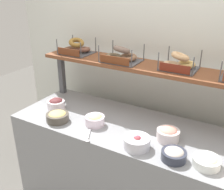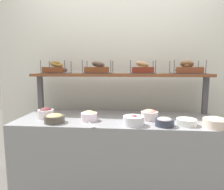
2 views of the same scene
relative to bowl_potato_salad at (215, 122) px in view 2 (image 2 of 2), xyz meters
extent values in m
cube|color=silver|center=(-0.82, 0.79, 0.30)|extent=(3.15, 0.06, 2.40)
cube|color=gray|center=(-0.82, 0.24, -0.47)|extent=(1.95, 0.70, 0.85)
cube|color=#4C4C51|center=(-1.73, 0.51, 0.15)|extent=(0.05, 0.05, 0.40)
cube|color=#4C4C51|center=(0.09, 0.51, 0.15)|extent=(0.05, 0.05, 0.40)
cube|color=brown|center=(-0.82, 0.51, 0.37)|extent=(1.91, 0.32, 0.03)
cylinder|color=beige|center=(0.00, 0.00, -0.01)|extent=(0.20, 0.20, 0.07)
ellipsoid|color=beige|center=(0.00, 0.00, 0.02)|extent=(0.15, 0.15, 0.05)
cylinder|color=white|center=(-0.22, 0.05, -0.02)|extent=(0.17, 0.17, 0.06)
ellipsoid|color=beige|center=(-0.22, 0.05, 0.01)|extent=(0.13, 0.13, 0.04)
cylinder|color=white|center=(-0.67, 0.01, -0.01)|extent=(0.18, 0.18, 0.08)
sphere|color=#8B424B|center=(-0.68, 0.01, 0.02)|extent=(0.04, 0.04, 0.04)
sphere|color=#A04058|center=(-0.67, 0.01, 0.02)|extent=(0.05, 0.05, 0.05)
sphere|color=#A23E45|center=(-0.66, 0.00, 0.02)|extent=(0.05, 0.05, 0.05)
cylinder|color=#333746|center=(-0.41, 0.01, -0.02)|extent=(0.16, 0.16, 0.06)
ellipsoid|color=#BDB1A8|center=(-0.41, 0.01, 0.01)|extent=(0.13, 0.13, 0.04)
cylinder|color=white|center=(-1.53, 0.18, 0.00)|extent=(0.15, 0.15, 0.08)
ellipsoid|color=brown|center=(-1.53, 0.18, 0.03)|extent=(0.12, 0.12, 0.06)
cylinder|color=white|center=(-0.52, 0.21, -0.01)|extent=(0.16, 0.16, 0.08)
ellipsoid|color=#F29987|center=(-0.52, 0.21, 0.03)|extent=(0.13, 0.13, 0.06)
cylinder|color=#524B41|center=(-1.39, 0.03, -0.01)|extent=(0.18, 0.18, 0.06)
ellipsoid|color=#D1BE6F|center=(-1.39, 0.03, 0.01)|extent=(0.14, 0.14, 0.05)
cylinder|color=white|center=(-1.09, 0.12, -0.01)|extent=(0.15, 0.15, 0.07)
ellipsoid|color=#F1E795|center=(-1.09, 0.12, 0.02)|extent=(0.12, 0.12, 0.05)
cube|color=#B7B7BC|center=(-1.05, -0.02, -0.04)|extent=(0.07, 0.13, 0.01)
ellipsoid|color=#B7B7BC|center=(-1.01, -0.10, -0.04)|extent=(0.04, 0.03, 0.01)
cube|color=#4C4C51|center=(-1.53, 0.52, 0.39)|extent=(0.27, 0.24, 0.01)
cylinder|color=#4C4C51|center=(-1.66, 0.40, 0.45)|extent=(0.01, 0.01, 0.14)
cylinder|color=#4C4C51|center=(-1.40, 0.40, 0.45)|extent=(0.01, 0.01, 0.14)
cylinder|color=#4C4C51|center=(-1.66, 0.63, 0.45)|extent=(0.01, 0.01, 0.14)
cylinder|color=#4C4C51|center=(-1.40, 0.63, 0.45)|extent=(0.01, 0.01, 0.14)
cube|color=brown|center=(-1.53, 0.40, 0.42)|extent=(0.23, 0.01, 0.06)
torus|color=brown|center=(-1.58, 0.49, 0.42)|extent=(0.18, 0.18, 0.05)
torus|color=brown|center=(-1.49, 0.55, 0.42)|extent=(0.20, 0.20, 0.06)
torus|color=olive|center=(-1.53, 0.52, 0.49)|extent=(0.20, 0.20, 0.08)
cube|color=#4C4C51|center=(-1.06, 0.49, 0.39)|extent=(0.31, 0.24, 0.01)
cylinder|color=#4C4C51|center=(-1.21, 0.38, 0.45)|extent=(0.01, 0.01, 0.14)
cylinder|color=#4C4C51|center=(-0.91, 0.38, 0.45)|extent=(0.01, 0.01, 0.14)
cylinder|color=#4C4C51|center=(-1.21, 0.61, 0.45)|extent=(0.01, 0.01, 0.14)
cylinder|color=#4C4C51|center=(-0.91, 0.61, 0.45)|extent=(0.01, 0.01, 0.14)
cube|color=brown|center=(-1.06, 0.37, 0.42)|extent=(0.26, 0.01, 0.06)
torus|color=#746148|center=(-1.11, 0.46, 0.42)|extent=(0.17, 0.17, 0.06)
torus|color=#855F46|center=(-1.01, 0.53, 0.42)|extent=(0.15, 0.16, 0.05)
torus|color=#7A6458|center=(-1.06, 0.49, 0.48)|extent=(0.20, 0.20, 0.08)
cube|color=#4C4C51|center=(-0.58, 0.53, 0.39)|extent=(0.27, 0.24, 0.01)
cylinder|color=#4C4C51|center=(-0.71, 0.41, 0.45)|extent=(0.01, 0.01, 0.14)
cylinder|color=#4C4C51|center=(-0.45, 0.41, 0.45)|extent=(0.01, 0.01, 0.14)
cylinder|color=#4C4C51|center=(-0.71, 0.64, 0.45)|extent=(0.01, 0.01, 0.14)
cylinder|color=#4C4C51|center=(-0.45, 0.64, 0.45)|extent=(0.01, 0.01, 0.14)
cube|color=maroon|center=(-0.58, 0.41, 0.42)|extent=(0.23, 0.01, 0.06)
torus|color=tan|center=(-0.62, 0.50, 0.42)|extent=(0.19, 0.19, 0.06)
torus|color=tan|center=(-0.54, 0.56, 0.42)|extent=(0.16, 0.16, 0.05)
torus|color=tan|center=(-0.58, 0.53, 0.48)|extent=(0.20, 0.20, 0.08)
cube|color=#4C4C51|center=(-0.11, 0.51, 0.39)|extent=(0.32, 0.24, 0.01)
cylinder|color=#4C4C51|center=(-0.27, 0.40, 0.45)|extent=(0.01, 0.01, 0.14)
cylinder|color=#4C4C51|center=(0.04, 0.40, 0.45)|extent=(0.01, 0.01, 0.14)
cylinder|color=#4C4C51|center=(-0.27, 0.63, 0.45)|extent=(0.01, 0.01, 0.14)
cylinder|color=#4C4C51|center=(0.04, 0.63, 0.45)|extent=(0.01, 0.01, 0.14)
cube|color=brown|center=(-0.11, 0.39, 0.42)|extent=(0.27, 0.01, 0.06)
torus|color=#9C6D3F|center=(-0.17, 0.48, 0.42)|extent=(0.16, 0.17, 0.06)
torus|color=#968156|center=(-0.07, 0.55, 0.42)|extent=(0.19, 0.19, 0.05)
torus|color=#9A6F4C|center=(-0.11, 0.51, 0.49)|extent=(0.18, 0.18, 0.08)
camera|label=1|loc=(-0.06, -1.38, 1.01)|focal=42.23mm
camera|label=2|loc=(-0.71, -1.68, 0.45)|focal=31.98mm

